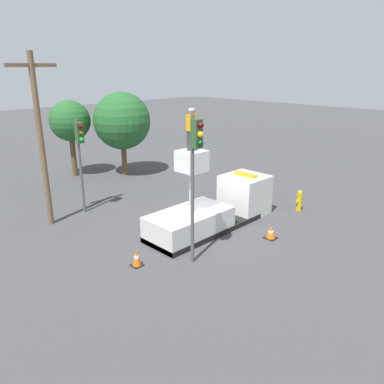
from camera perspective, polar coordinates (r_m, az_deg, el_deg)
ground_plane at (r=17.69m, az=1.97°, el=-5.72°), size 120.00×120.00×0.00m
bucket_truck at (r=17.83m, az=3.48°, el=-2.65°), size 6.99×2.12×3.91m
worker at (r=15.71m, az=-0.04°, el=9.48°), size 0.40×0.26×1.75m
traffic_light_pole at (r=13.36m, az=0.47°, el=4.53°), size 0.34×0.57×5.71m
traffic_light_across at (r=19.49m, az=-16.69°, el=6.44°), size 0.34×0.57×4.85m
fire_hydrant at (r=20.56m, az=16.02°, el=-1.28°), size 0.54×0.30×1.13m
traffic_cone_rear at (r=14.67m, az=-8.43°, el=-9.93°), size 0.43×0.43×0.68m
traffic_cone_curbside at (r=17.08m, az=11.93°, el=-6.07°), size 0.52×0.52×0.57m
tree_left_bg at (r=26.88m, az=-18.10°, el=10.19°), size 2.72×2.72×5.19m
tree_right_bg at (r=26.26m, az=-10.62°, el=10.57°), size 3.85×3.85×5.72m
utility_pole at (r=18.44m, az=-22.10°, el=7.89°), size 2.20×0.26×7.93m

